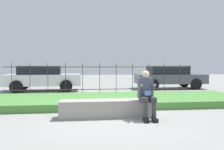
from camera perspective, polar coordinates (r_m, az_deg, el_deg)
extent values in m
plane|color=gray|center=(6.06, -0.53, -10.88)|extent=(60.00, 60.00, 0.00)
cube|color=gray|center=(6.00, -1.55, -8.73)|extent=(2.49, 0.53, 0.47)
cube|color=slate|center=(6.04, -1.55, -10.53)|extent=(2.39, 0.48, 0.08)
cube|color=black|center=(5.57, 8.91, -11.60)|extent=(0.11, 0.26, 0.09)
cylinder|color=#38383D|center=(5.58, 8.75, -9.13)|extent=(0.11, 0.11, 0.38)
cube|color=#38383D|center=(5.74, 8.19, -6.30)|extent=(0.15, 0.42, 0.13)
cube|color=black|center=(5.64, 11.10, -11.46)|extent=(0.11, 0.26, 0.09)
cylinder|color=#38383D|center=(5.64, 10.93, -9.02)|extent=(0.11, 0.11, 0.38)
cube|color=#38383D|center=(5.80, 10.30, -6.22)|extent=(0.15, 0.42, 0.13)
cube|color=#424756|center=(5.93, 8.70, -3.39)|extent=(0.38, 0.24, 0.54)
sphere|color=#DBB293|center=(5.89, 8.78, 0.12)|extent=(0.21, 0.21, 0.21)
cylinder|color=#424756|center=(5.73, 7.49, -3.38)|extent=(0.08, 0.29, 0.24)
cylinder|color=#424756|center=(5.83, 10.75, -3.31)|extent=(0.08, 0.29, 0.24)
cube|color=#335689|center=(5.70, 9.41, -4.74)|extent=(0.18, 0.09, 0.13)
cube|color=#4C893D|center=(8.19, -2.27, -6.58)|extent=(10.65, 2.99, 0.24)
cylinder|color=#332D28|center=(10.26, -3.24, -3.74)|extent=(8.65, 0.03, 0.03)
cylinder|color=#332D28|center=(10.21, -3.26, 2.13)|extent=(8.65, 0.03, 0.03)
cylinder|color=#332D28|center=(10.72, -24.72, -1.20)|extent=(0.02, 0.02, 1.54)
cylinder|color=#332D28|center=(10.50, -20.64, -1.21)|extent=(0.02, 0.02, 1.54)
cylinder|color=#332D28|center=(10.35, -16.40, -1.20)|extent=(0.02, 0.02, 1.54)
cylinder|color=#332D28|center=(10.25, -12.06, -1.19)|extent=(0.02, 0.02, 1.54)
cylinder|color=#332D28|center=(10.21, -7.66, -1.18)|extent=(0.02, 0.02, 1.54)
cylinder|color=#332D28|center=(10.23, -3.25, -1.15)|extent=(0.02, 0.02, 1.54)
cylinder|color=#332D28|center=(10.31, 1.12, -1.12)|extent=(0.02, 0.02, 1.54)
cylinder|color=#332D28|center=(10.45, 5.39, -1.09)|extent=(0.02, 0.02, 1.54)
cylinder|color=#332D28|center=(10.64, 9.53, -1.05)|extent=(0.02, 0.02, 1.54)
cylinder|color=#332D28|center=(10.89, 13.50, -1.01)|extent=(0.02, 0.02, 1.54)
cylinder|color=#332D28|center=(11.19, 17.27, -0.96)|extent=(0.02, 0.02, 1.54)
cube|color=#4C5156|center=(14.12, 14.87, -0.95)|extent=(4.26, 1.71, 0.57)
cube|color=black|center=(14.04, 14.25, 1.26)|extent=(2.35, 1.49, 0.52)
cylinder|color=black|center=(13.93, 21.11, -2.25)|extent=(0.65, 0.21, 0.65)
cylinder|color=black|center=(15.39, 18.34, -1.80)|extent=(0.65, 0.21, 0.65)
cylinder|color=black|center=(12.94, 10.72, -2.47)|extent=(0.65, 0.21, 0.65)
cylinder|color=black|center=(14.50, 8.86, -1.96)|extent=(0.65, 0.21, 0.65)
cube|color=silver|center=(12.91, -17.39, -1.16)|extent=(4.16, 2.10, 0.61)
cube|color=black|center=(12.92, -18.14, 1.21)|extent=(2.33, 1.76, 0.46)
cylinder|color=black|center=(11.95, -11.89, -2.84)|extent=(0.67, 0.24, 0.66)
cylinder|color=black|center=(13.75, -11.72, -2.18)|extent=(0.67, 0.24, 0.66)
cylinder|color=black|center=(12.26, -23.73, -2.85)|extent=(0.67, 0.24, 0.66)
cylinder|color=black|center=(14.03, -22.05, -2.21)|extent=(0.67, 0.24, 0.66)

